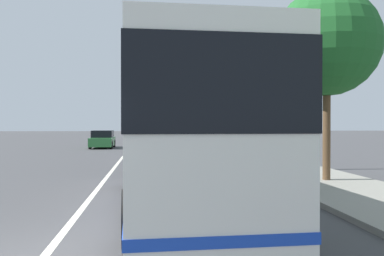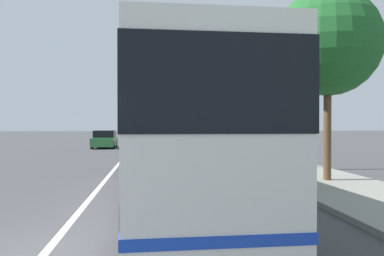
{
  "view_description": "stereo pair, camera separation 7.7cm",
  "coord_description": "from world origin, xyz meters",
  "px_view_note": "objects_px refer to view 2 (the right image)",
  "views": [
    {
      "loc": [
        -6.12,
        -1.64,
        2.09
      ],
      "look_at": [
        5.71,
        -2.83,
        1.96
      ],
      "focal_mm": 39.86,
      "sensor_mm": 36.0,
      "label": 1
    },
    {
      "loc": [
        -6.13,
        -1.72,
        2.09
      ],
      "look_at": [
        5.71,
        -2.83,
        1.96
      ],
      "focal_mm": 39.86,
      "sensor_mm": 36.0,
      "label": 2
    }
  ],
  "objects_px": {
    "car_oncoming": "(105,140)",
    "utility_pole": "(291,98)",
    "car_far_distant": "(160,136)",
    "car_behind_bus": "(171,148)",
    "roadside_tree_mid_block": "(328,43)",
    "coach_bus": "(177,124)"
  },
  "relations": [
    {
      "from": "car_oncoming",
      "to": "utility_pole",
      "type": "distance_m",
      "value": 20.99
    },
    {
      "from": "car_far_distant",
      "to": "utility_pole",
      "type": "distance_m",
      "value": 28.5
    },
    {
      "from": "utility_pole",
      "to": "car_behind_bus",
      "type": "bearing_deg",
      "value": 49.6
    },
    {
      "from": "roadside_tree_mid_block",
      "to": "car_oncoming",
      "type": "bearing_deg",
      "value": 24.05
    },
    {
      "from": "car_oncoming",
      "to": "car_behind_bus",
      "type": "bearing_deg",
      "value": 19.96
    },
    {
      "from": "car_far_distant",
      "to": "utility_pole",
      "type": "relative_size",
      "value": 0.71
    },
    {
      "from": "roadside_tree_mid_block",
      "to": "car_behind_bus",
      "type": "bearing_deg",
      "value": 29.48
    },
    {
      "from": "car_behind_bus",
      "to": "roadside_tree_mid_block",
      "type": "bearing_deg",
      "value": -147.54
    },
    {
      "from": "car_far_distant",
      "to": "car_oncoming",
      "type": "relative_size",
      "value": 1.02
    },
    {
      "from": "car_behind_bus",
      "to": "utility_pole",
      "type": "bearing_deg",
      "value": -127.43
    },
    {
      "from": "car_behind_bus",
      "to": "roadside_tree_mid_block",
      "type": "distance_m",
      "value": 10.96
    },
    {
      "from": "car_far_distant",
      "to": "utility_pole",
      "type": "height_order",
      "value": "utility_pole"
    },
    {
      "from": "roadside_tree_mid_block",
      "to": "utility_pole",
      "type": "bearing_deg",
      "value": -2.46
    },
    {
      "from": "coach_bus",
      "to": "car_oncoming",
      "type": "height_order",
      "value": "coach_bus"
    },
    {
      "from": "utility_pole",
      "to": "roadside_tree_mid_block",
      "type": "bearing_deg",
      "value": 177.54
    },
    {
      "from": "car_oncoming",
      "to": "roadside_tree_mid_block",
      "type": "height_order",
      "value": "roadside_tree_mid_block"
    },
    {
      "from": "car_oncoming",
      "to": "utility_pole",
      "type": "relative_size",
      "value": 0.7
    },
    {
      "from": "car_behind_bus",
      "to": "roadside_tree_mid_block",
      "type": "xyz_separation_m",
      "value": [
        -8.84,
        -5.0,
        4.14
      ]
    },
    {
      "from": "roadside_tree_mid_block",
      "to": "utility_pole",
      "type": "xyz_separation_m",
      "value": [
        4.42,
        -0.19,
        -1.65
      ]
    },
    {
      "from": "car_far_distant",
      "to": "roadside_tree_mid_block",
      "type": "xyz_separation_m",
      "value": [
        -32.32,
        -5.14,
        4.13
      ]
    },
    {
      "from": "coach_bus",
      "to": "roadside_tree_mid_block",
      "type": "xyz_separation_m",
      "value": [
        3.63,
        -5.41,
        2.8
      ]
    },
    {
      "from": "coach_bus",
      "to": "car_behind_bus",
      "type": "height_order",
      "value": "coach_bus"
    }
  ]
}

